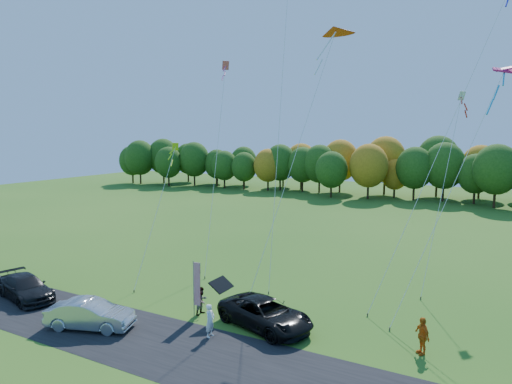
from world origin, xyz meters
The scene contains 17 objects.
ground centered at (0.00, 0.00, 0.00)m, with size 160.00×160.00×0.00m, color #285C18.
asphalt_strip centered at (0.00, -4.00, 0.01)m, with size 90.00×6.00×0.01m, color black.
tree_line centered at (0.00, 55.00, 0.00)m, with size 116.00×12.00×10.00m, color #1E4711, non-canonical shape.
black_suv centered at (3.61, 0.53, 0.83)m, with size 2.75×5.96×1.66m, color black.
silver_sedan centered at (-5.10, -4.38, 0.82)m, with size 1.73×4.96×1.63m, color #AFB0B4.
dark_truck_a centered at (-12.60, -3.23, 0.78)m, with size 2.20×5.41×1.57m, color black.
person_tailgate_a centered at (1.51, -1.98, 0.91)m, with size 0.67×0.44×1.83m, color white.
person_tailgate_b centered at (-0.71, 0.36, 0.86)m, with size 0.84×0.65×1.72m, color gray.
person_east centered at (12.01, 1.54, 0.96)m, with size 1.13×0.47×1.92m, color #D26113.
feather_flag centered at (-0.64, -0.28, 2.15)m, with size 0.47×0.13×3.53m.
kite_delta_blue centered at (-0.28, 10.64, 15.04)m, with size 4.63×11.40×30.81m.
kite_parafoil_orange centered at (11.73, 10.91, 11.38)m, with size 8.77×12.66×23.24m.
kite_delta_red centered at (2.26, 7.84, 9.92)m, with size 3.34×11.51×20.31m.
kite_parafoil_rainbow centered at (12.39, 7.53, 7.64)m, with size 6.17×8.51×15.51m.
kite_diamond_yellow centered at (-7.64, 4.37, 5.18)m, with size 1.65×6.85×10.61m.
kite_diamond_white centered at (11.34, 13.09, 7.13)m, with size 1.80×7.82×14.55m.
kite_diamond_pink centered at (-5.75, 9.61, 8.61)m, with size 3.15×7.79×17.73m.
Camera 1 is at (15.17, -21.62, 11.12)m, focal length 32.00 mm.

